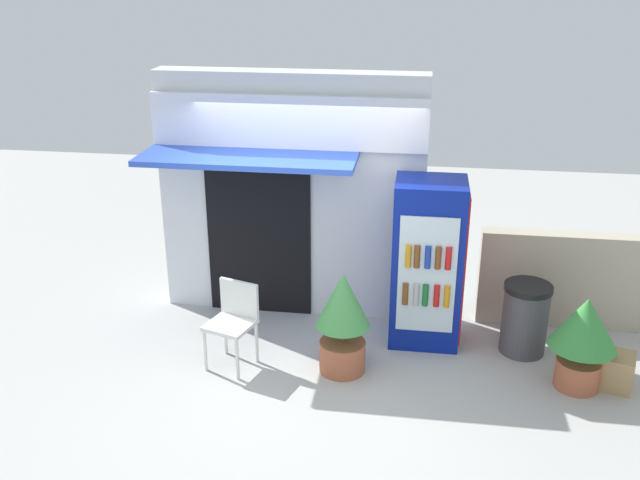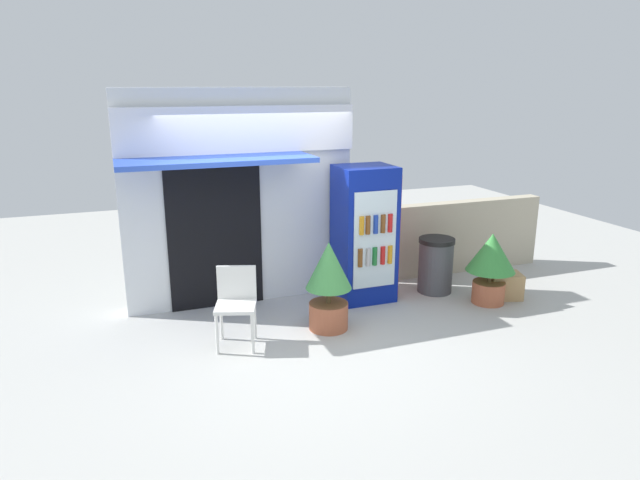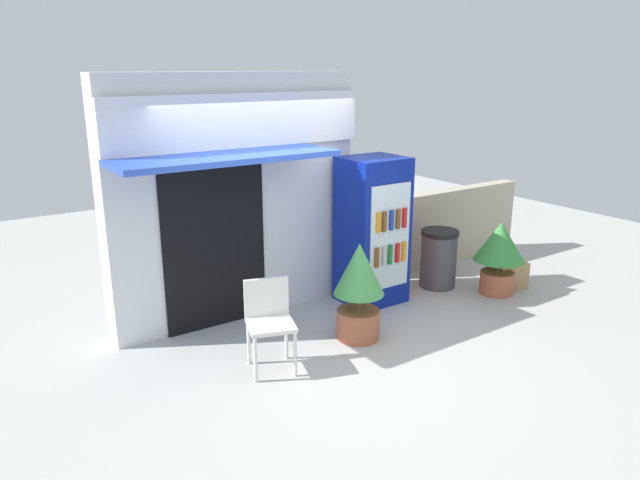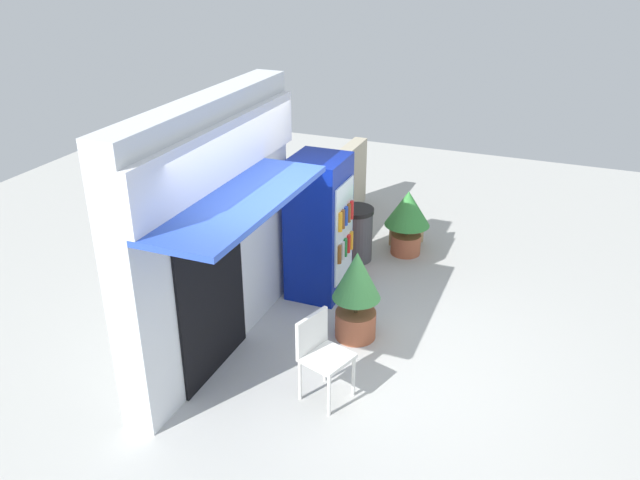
% 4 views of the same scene
% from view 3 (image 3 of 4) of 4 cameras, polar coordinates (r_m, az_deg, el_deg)
% --- Properties ---
extents(ground, '(16.00, 16.00, 0.00)m').
position_cam_3_polar(ground, '(6.22, 0.57, -11.02)').
color(ground, '#B2B2AD').
extents(storefront_building, '(3.02, 1.14, 2.81)m').
position_cam_3_polar(storefront_building, '(6.80, -8.21, 4.30)').
color(storefront_building, silver).
rests_on(storefront_building, ground).
extents(drink_cooler, '(0.76, 0.71, 1.82)m').
position_cam_3_polar(drink_cooler, '(7.32, 5.13, 0.89)').
color(drink_cooler, navy).
rests_on(drink_cooler, ground).
extents(plastic_chair, '(0.55, 0.54, 0.89)m').
position_cam_3_polar(plastic_chair, '(5.79, -4.94, -7.39)').
color(plastic_chair, silver).
rests_on(plastic_chair, ground).
extents(potted_plant_near_shop, '(0.55, 0.55, 1.08)m').
position_cam_3_polar(potted_plant_near_shop, '(6.35, 3.77, -4.41)').
color(potted_plant_near_shop, '#AD5B3D').
rests_on(potted_plant_near_shop, ground).
extents(potted_plant_curbside, '(0.65, 0.65, 0.96)m').
position_cam_3_polar(potted_plant_curbside, '(7.94, 16.94, -0.92)').
color(potted_plant_curbside, '#AD5B3D').
rests_on(potted_plant_curbside, ground).
extents(trash_bin, '(0.50, 0.50, 0.78)m').
position_cam_3_polar(trash_bin, '(8.07, 11.38, -1.74)').
color(trash_bin, '#47474C').
rests_on(trash_bin, ground).
extents(stone_boundary_wall, '(2.68, 0.22, 1.11)m').
position_cam_3_polar(stone_boundary_wall, '(9.09, 12.29, 1.34)').
color(stone_boundary_wall, '#B7AD93').
rests_on(stone_boundary_wall, ground).
extents(cardboard_box, '(0.51, 0.45, 0.35)m').
position_cam_3_polar(cardboard_box, '(8.36, 17.70, -3.15)').
color(cardboard_box, tan).
rests_on(cardboard_box, ground).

